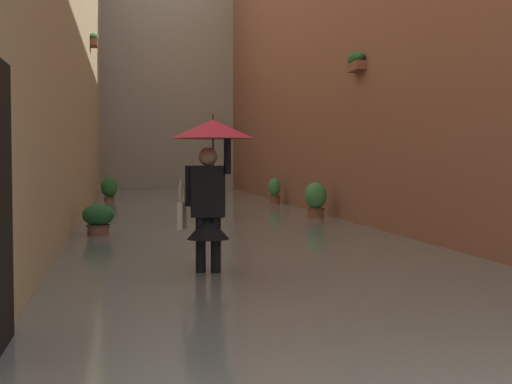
{
  "coord_description": "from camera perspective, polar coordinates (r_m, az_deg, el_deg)",
  "views": [
    {
      "loc": [
        1.93,
        2.83,
        1.5
      ],
      "look_at": [
        0.38,
        -5.85,
        1.1
      ],
      "focal_mm": 52.26,
      "sensor_mm": 36.0,
      "label": 1
    }
  ],
  "objects": [
    {
      "name": "potted_plant_near_left",
      "position": [
        21.89,
        1.43,
        -0.07
      ],
      "size": [
        0.36,
        0.36,
        0.91
      ],
      "color": "brown",
      "rests_on": "ground_plane"
    },
    {
      "name": "building_facade_far",
      "position": [
        33.5,
        -6.85,
        10.53
      ],
      "size": [
        9.24,
        1.8,
        12.25
      ],
      "primitive_type": "cube",
      "color": "#A89989",
      "rests_on": "ground_plane"
    },
    {
      "name": "person_wading",
      "position": [
        8.75,
        -3.52,
        1.95
      ],
      "size": [
        0.99,
        0.99,
        2.02
      ],
      "color": "#4C4233",
      "rests_on": "ground_plane"
    },
    {
      "name": "potted_plant_mid_right",
      "position": [
        24.03,
        -11.16,
        0.17
      ],
      "size": [
        0.51,
        0.51,
        0.88
      ],
      "color": "#9E563D",
      "rests_on": "ground_plane"
    },
    {
      "name": "building_facade_left",
      "position": [
        18.71,
        7.82,
        12.91
      ],
      "size": [
        2.04,
        33.39,
        9.71
      ],
      "color": "#935642",
      "rests_on": "ground_plane"
    },
    {
      "name": "flood_water",
      "position": [
        17.69,
        -3.84,
        -2.02
      ],
      "size": [
        6.44,
        35.39,
        0.15
      ],
      "primitive_type": "cube",
      "color": "slate",
      "rests_on": "ground_plane"
    },
    {
      "name": "ground_plane",
      "position": [
        17.7,
        -3.84,
        -2.26
      ],
      "size": [
        73.48,
        73.48,
        0.0
      ],
      "primitive_type": "plane",
      "color": "gray"
    },
    {
      "name": "potted_plant_mid_left",
      "position": [
        16.91,
        4.59,
        -0.71
      ],
      "size": [
        0.5,
        0.5,
        0.95
      ],
      "color": "brown",
      "rests_on": "ground_plane"
    },
    {
      "name": "potted_plant_near_right",
      "position": [
        13.39,
        -11.99,
        -2.16
      ],
      "size": [
        0.55,
        0.55,
        0.69
      ],
      "color": "brown",
      "rests_on": "ground_plane"
    }
  ]
}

